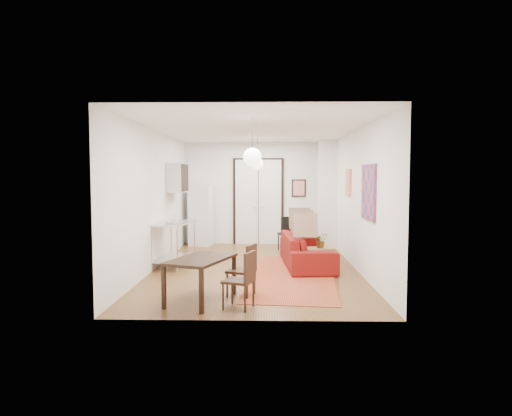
{
  "coord_description": "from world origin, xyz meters",
  "views": [
    {
      "loc": [
        0.24,
        -9.5,
        1.94
      ],
      "look_at": [
        0.01,
        0.33,
        1.25
      ],
      "focal_mm": 32.0,
      "sensor_mm": 36.0,
      "label": 1
    }
  ],
  "objects_px": {
    "dining_chair_far": "(239,274)",
    "black_side_chair": "(287,230)",
    "kitchen_counter": "(174,238)",
    "dining_table": "(201,263)",
    "coffee_table": "(316,250)",
    "sofa": "(307,250)",
    "dining_chair_near": "(241,265)",
    "fridge": "(201,215)"
  },
  "relations": [
    {
      "from": "kitchen_counter",
      "to": "dining_chair_far",
      "type": "distance_m",
      "value": 3.37
    },
    {
      "from": "dining_table",
      "to": "black_side_chair",
      "type": "xyz_separation_m",
      "value": [
        1.54,
        4.89,
        -0.07
      ]
    },
    {
      "from": "fridge",
      "to": "sofa",
      "type": "bearing_deg",
      "value": -39.09
    },
    {
      "from": "black_side_chair",
      "to": "fridge",
      "type": "bearing_deg",
      "value": -32.56
    },
    {
      "from": "sofa",
      "to": "dining_chair_far",
      "type": "xyz_separation_m",
      "value": [
        -1.28,
        -3.09,
        0.14
      ]
    },
    {
      "from": "dining_chair_far",
      "to": "fridge",
      "type": "bearing_deg",
      "value": -147.08
    },
    {
      "from": "kitchen_counter",
      "to": "dining_chair_far",
      "type": "bearing_deg",
      "value": -54.15
    },
    {
      "from": "dining_chair_near",
      "to": "black_side_chair",
      "type": "height_order",
      "value": "black_side_chair"
    },
    {
      "from": "coffee_table",
      "to": "dining_chair_far",
      "type": "relative_size",
      "value": 0.99
    },
    {
      "from": "sofa",
      "to": "coffee_table",
      "type": "bearing_deg",
      "value": -38.68
    },
    {
      "from": "fridge",
      "to": "black_side_chair",
      "type": "xyz_separation_m",
      "value": [
        2.36,
        -0.84,
        -0.32
      ]
    },
    {
      "from": "dining_table",
      "to": "dining_chair_far",
      "type": "relative_size",
      "value": 1.65
    },
    {
      "from": "fridge",
      "to": "dining_table",
      "type": "relative_size",
      "value": 1.22
    },
    {
      "from": "dining_chair_far",
      "to": "dining_table",
      "type": "bearing_deg",
      "value": -94.43
    },
    {
      "from": "coffee_table",
      "to": "dining_chair_far",
      "type": "bearing_deg",
      "value": -113.85
    },
    {
      "from": "sofa",
      "to": "dining_table",
      "type": "bearing_deg",
      "value": 142.82
    },
    {
      "from": "dining_chair_far",
      "to": "black_side_chair",
      "type": "bearing_deg",
      "value": -170.7
    },
    {
      "from": "fridge",
      "to": "black_side_chair",
      "type": "height_order",
      "value": "fridge"
    },
    {
      "from": "coffee_table",
      "to": "dining_chair_near",
      "type": "xyz_separation_m",
      "value": [
        -1.52,
        -2.75,
        0.19
      ]
    },
    {
      "from": "black_side_chair",
      "to": "sofa",
      "type": "bearing_deg",
      "value": 86.33
    },
    {
      "from": "sofa",
      "to": "dining_chair_far",
      "type": "height_order",
      "value": "dining_chair_far"
    },
    {
      "from": "coffee_table",
      "to": "kitchen_counter",
      "type": "relative_size",
      "value": 0.63
    },
    {
      "from": "dining_table",
      "to": "black_side_chair",
      "type": "relative_size",
      "value": 1.53
    },
    {
      "from": "kitchen_counter",
      "to": "dining_table",
      "type": "height_order",
      "value": "kitchen_counter"
    },
    {
      "from": "kitchen_counter",
      "to": "dining_chair_near",
      "type": "height_order",
      "value": "kitchen_counter"
    },
    {
      "from": "kitchen_counter",
      "to": "dining_table",
      "type": "xyz_separation_m",
      "value": [
        0.97,
        -2.71,
        -0.02
      ]
    },
    {
      "from": "black_side_chair",
      "to": "dining_chair_near",
      "type": "bearing_deg",
      "value": 65.11
    },
    {
      "from": "coffee_table",
      "to": "dining_table",
      "type": "bearing_deg",
      "value": -123.75
    },
    {
      "from": "black_side_chair",
      "to": "dining_table",
      "type": "bearing_deg",
      "value": 59.53
    },
    {
      "from": "dining_chair_far",
      "to": "black_side_chair",
      "type": "distance_m",
      "value": 5.24
    },
    {
      "from": "kitchen_counter",
      "to": "fridge",
      "type": "height_order",
      "value": "fridge"
    },
    {
      "from": "coffee_table",
      "to": "dining_chair_near",
      "type": "distance_m",
      "value": 3.15
    },
    {
      "from": "dining_table",
      "to": "dining_chair_near",
      "type": "distance_m",
      "value": 0.75
    },
    {
      "from": "sofa",
      "to": "dining_chair_near",
      "type": "distance_m",
      "value": 2.72
    },
    {
      "from": "sofa",
      "to": "coffee_table",
      "type": "height_order",
      "value": "sofa"
    },
    {
      "from": "fridge",
      "to": "dining_table",
      "type": "xyz_separation_m",
      "value": [
        0.82,
        -5.72,
        -0.24
      ]
    },
    {
      "from": "dining_table",
      "to": "dining_chair_far",
      "type": "bearing_deg",
      "value": -24.04
    },
    {
      "from": "sofa",
      "to": "kitchen_counter",
      "type": "xyz_separation_m",
      "value": [
        -2.85,
        -0.12,
        0.28
      ]
    },
    {
      "from": "kitchen_counter",
      "to": "coffee_table",
      "type": "bearing_deg",
      "value": 16.57
    },
    {
      "from": "dining_chair_far",
      "to": "kitchen_counter",
      "type": "bearing_deg",
      "value": -132.54
    },
    {
      "from": "sofa",
      "to": "dining_chair_near",
      "type": "height_order",
      "value": "dining_chair_near"
    },
    {
      "from": "sofa",
      "to": "kitchen_counter",
      "type": "relative_size",
      "value": 1.79
    }
  ]
}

